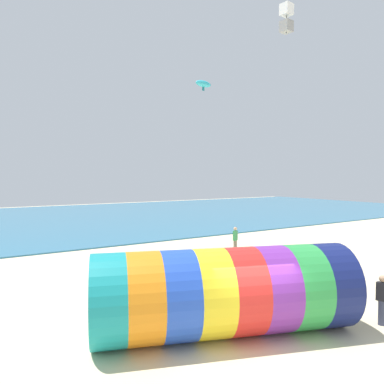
% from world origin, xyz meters
% --- Properties ---
extents(ground_plane, '(120.00, 120.00, 0.00)m').
position_xyz_m(ground_plane, '(0.00, 0.00, 0.00)').
color(ground_plane, beige).
extents(sea, '(120.00, 40.00, 0.10)m').
position_xyz_m(sea, '(0.00, 37.79, 0.05)').
color(sea, teal).
rests_on(sea, ground).
extents(giant_inflatable_tube, '(9.01, 5.58, 2.88)m').
position_xyz_m(giant_inflatable_tube, '(-0.24, 1.22, 1.44)').
color(giant_inflatable_tube, teal).
rests_on(giant_inflatable_tube, ground).
extents(kite_handler, '(0.29, 0.40, 1.77)m').
position_xyz_m(kite_handler, '(4.91, -1.09, 0.91)').
color(kite_handler, '#383D56').
rests_on(kite_handler, ground).
extents(kite_cyan_parafoil, '(1.12, 0.65, 0.58)m').
position_xyz_m(kite_cyan_parafoil, '(3.45, 7.97, 10.08)').
color(kite_cyan_parafoil, '#2DB2C6').
extents(kite_white_box, '(0.46, 0.46, 1.20)m').
position_xyz_m(kite_white_box, '(3.79, 2.49, 11.63)').
color(kite_white_box, white).
extents(bystander_near_water, '(0.42, 0.37, 1.78)m').
position_xyz_m(bystander_near_water, '(8.30, 11.24, 0.92)').
color(bystander_near_water, '#726651').
rests_on(bystander_near_water, ground).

